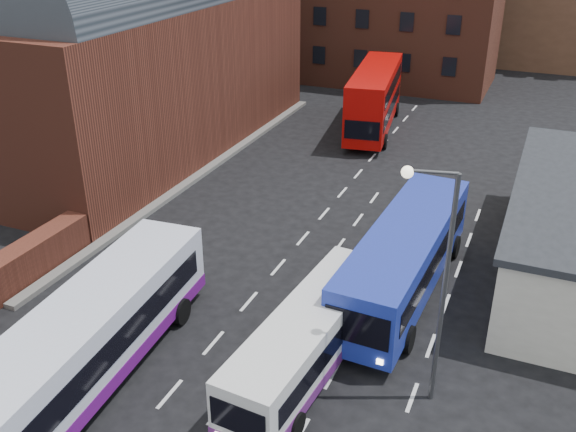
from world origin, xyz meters
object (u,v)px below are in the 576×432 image
at_px(street_lamp, 437,269).
at_px(bus_blue, 405,255).
at_px(bus_red_double, 374,98).
at_px(bus_white_inbound, 308,336).
at_px(bus_white_outbound, 93,331).

bearing_deg(street_lamp, bus_blue, 110.10).
bearing_deg(street_lamp, bus_red_double, 109.62).
height_order(bus_white_inbound, bus_red_double, bus_red_double).
distance_m(bus_white_outbound, street_lamp, 12.22).
height_order(bus_white_outbound, bus_red_double, bus_red_double).
distance_m(bus_red_double, street_lamp, 29.66).
distance_m(bus_white_outbound, bus_white_inbound, 7.72).
bearing_deg(bus_white_inbound, street_lamp, -172.14).
bearing_deg(bus_blue, street_lamp, 112.63).
height_order(bus_white_outbound, bus_blue, bus_white_outbound).
height_order(bus_white_inbound, street_lamp, street_lamp).
bearing_deg(street_lamp, bus_white_outbound, -162.90).
bearing_deg(bus_white_outbound, bus_red_double, 83.24).
bearing_deg(bus_white_outbound, bus_white_inbound, 20.41).
xyz_separation_m(bus_blue, street_lamp, (2.31, -6.30, 3.27)).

